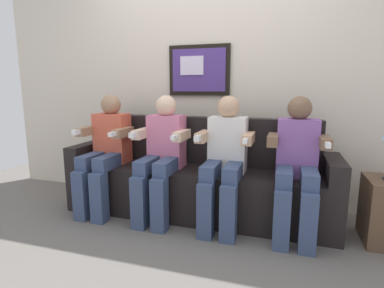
% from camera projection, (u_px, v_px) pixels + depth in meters
% --- Properties ---
extents(ground_plane, '(6.30, 6.30, 0.00)m').
position_uv_depth(ground_plane, '(187.00, 228.00, 2.60)').
color(ground_plane, '#66605B').
extents(back_wall_assembly, '(4.84, 0.10, 2.60)m').
position_uv_depth(back_wall_assembly, '(210.00, 75.00, 3.08)').
color(back_wall_assembly, beige).
rests_on(back_wall_assembly, ground_plane).
extents(couch, '(2.44, 0.58, 0.90)m').
position_uv_depth(couch, '(198.00, 181.00, 2.85)').
color(couch, black).
rests_on(couch, ground_plane).
extents(person_leftmost, '(0.46, 0.56, 1.11)m').
position_uv_depth(person_leftmost, '(106.00, 149.00, 2.89)').
color(person_leftmost, '#D8593F').
rests_on(person_leftmost, ground_plane).
extents(person_left_center, '(0.46, 0.56, 1.11)m').
position_uv_depth(person_left_center, '(162.00, 152.00, 2.72)').
color(person_left_center, pink).
rests_on(person_left_center, ground_plane).
extents(person_right_center, '(0.46, 0.56, 1.11)m').
position_uv_depth(person_right_center, '(225.00, 157.00, 2.55)').
color(person_right_center, white).
rests_on(person_right_center, ground_plane).
extents(person_rightmost, '(0.46, 0.56, 1.11)m').
position_uv_depth(person_rightmost, '(297.00, 162.00, 2.38)').
color(person_rightmost, '#8C59A5').
rests_on(person_rightmost, ground_plane).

